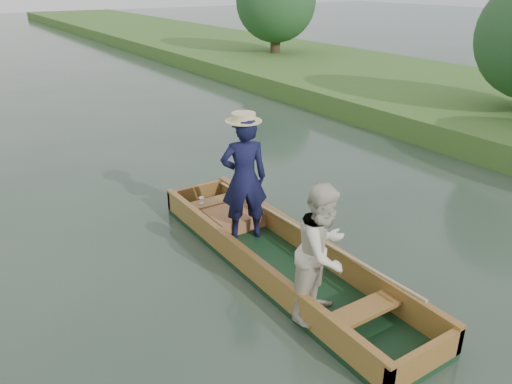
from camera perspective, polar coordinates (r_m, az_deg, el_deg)
ground at (r=7.02m, az=2.72°, el=-8.77°), size 120.00×120.00×0.00m
trees_far at (r=13.34m, az=-22.88°, el=16.30°), size 22.89×15.39×4.49m
punt at (r=6.66m, az=2.51°, el=-4.37°), size 1.29×5.00×1.99m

